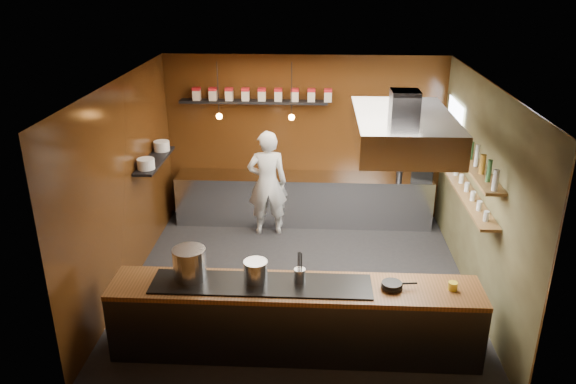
# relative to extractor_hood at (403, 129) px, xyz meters

# --- Properties ---
(floor) EXTENTS (5.00, 5.00, 0.00)m
(floor) POSITION_rel_extractor_hood_xyz_m (-1.30, 0.40, -2.51)
(floor) COLOR black
(floor) RESTS_ON ground
(back_wall) EXTENTS (5.00, 0.00, 5.00)m
(back_wall) POSITION_rel_extractor_hood_xyz_m (-1.30, 2.90, -1.01)
(back_wall) COLOR #40230B
(back_wall) RESTS_ON ground
(left_wall) EXTENTS (0.00, 5.00, 5.00)m
(left_wall) POSITION_rel_extractor_hood_xyz_m (-3.80, 0.40, -1.01)
(left_wall) COLOR #40230B
(left_wall) RESTS_ON ground
(right_wall) EXTENTS (0.00, 5.00, 5.00)m
(right_wall) POSITION_rel_extractor_hood_xyz_m (1.20, 0.40, -1.01)
(right_wall) COLOR #474228
(right_wall) RESTS_ON ground
(ceiling) EXTENTS (5.00, 5.00, 0.00)m
(ceiling) POSITION_rel_extractor_hood_xyz_m (-1.30, 0.40, 0.49)
(ceiling) COLOR silver
(ceiling) RESTS_ON back_wall
(window_pane) EXTENTS (0.00, 1.00, 1.00)m
(window_pane) POSITION_rel_extractor_hood_xyz_m (1.15, 2.10, -0.61)
(window_pane) COLOR white
(window_pane) RESTS_ON right_wall
(prep_counter) EXTENTS (4.60, 0.65, 0.90)m
(prep_counter) POSITION_rel_extractor_hood_xyz_m (-1.30, 2.57, -2.06)
(prep_counter) COLOR silver
(prep_counter) RESTS_ON floor
(pass_counter) EXTENTS (4.40, 0.72, 0.94)m
(pass_counter) POSITION_rel_extractor_hood_xyz_m (-1.30, -1.20, -2.04)
(pass_counter) COLOR #38383D
(pass_counter) RESTS_ON floor
(tin_shelf) EXTENTS (2.60, 0.26, 0.04)m
(tin_shelf) POSITION_rel_extractor_hood_xyz_m (-2.20, 2.76, -0.31)
(tin_shelf) COLOR black
(tin_shelf) RESTS_ON back_wall
(plate_shelf) EXTENTS (0.30, 1.40, 0.04)m
(plate_shelf) POSITION_rel_extractor_hood_xyz_m (-3.64, 1.40, -0.96)
(plate_shelf) COLOR black
(plate_shelf) RESTS_ON left_wall
(bottle_shelf_upper) EXTENTS (0.26, 2.80, 0.04)m
(bottle_shelf_upper) POSITION_rel_extractor_hood_xyz_m (1.04, 0.70, -0.59)
(bottle_shelf_upper) COLOR brown
(bottle_shelf_upper) RESTS_ON right_wall
(bottle_shelf_lower) EXTENTS (0.26, 2.80, 0.04)m
(bottle_shelf_lower) POSITION_rel_extractor_hood_xyz_m (1.04, 0.70, -1.06)
(bottle_shelf_lower) COLOR brown
(bottle_shelf_lower) RESTS_ON right_wall
(extractor_hood) EXTENTS (1.20, 2.00, 0.72)m
(extractor_hood) POSITION_rel_extractor_hood_xyz_m (0.00, 0.00, 0.00)
(extractor_hood) COLOR #38383D
(extractor_hood) RESTS_ON ceiling
(pendant_left) EXTENTS (0.10, 0.10, 0.95)m
(pendant_left) POSITION_rel_extractor_hood_xyz_m (-2.70, 2.10, -0.35)
(pendant_left) COLOR black
(pendant_left) RESTS_ON ceiling
(pendant_right) EXTENTS (0.10, 0.10, 0.95)m
(pendant_right) POSITION_rel_extractor_hood_xyz_m (-1.50, 2.10, -0.35)
(pendant_right) COLOR black
(pendant_right) RESTS_ON ceiling
(storage_tins) EXTENTS (2.43, 0.13, 0.22)m
(storage_tins) POSITION_rel_extractor_hood_xyz_m (-2.05, 2.76, -0.17)
(storage_tins) COLOR beige
(storage_tins) RESTS_ON tin_shelf
(plate_stacks) EXTENTS (0.26, 1.16, 0.16)m
(plate_stacks) POSITION_rel_extractor_hood_xyz_m (-3.64, 1.40, -0.86)
(plate_stacks) COLOR white
(plate_stacks) RESTS_ON plate_shelf
(bottles) EXTENTS (0.06, 2.66, 0.24)m
(bottles) POSITION_rel_extractor_hood_xyz_m (1.04, 0.70, -0.45)
(bottles) COLOR silver
(bottles) RESTS_ON bottle_shelf_upper
(wine_glasses) EXTENTS (0.07, 2.37, 0.13)m
(wine_glasses) POSITION_rel_extractor_hood_xyz_m (1.04, 0.70, -0.97)
(wine_glasses) COLOR silver
(wine_glasses) RESTS_ON bottle_shelf_lower
(stockpot_large) EXTENTS (0.45, 0.45, 0.38)m
(stockpot_large) POSITION_rel_extractor_hood_xyz_m (-2.56, -1.12, -1.37)
(stockpot_large) COLOR silver
(stockpot_large) RESTS_ON pass_counter
(stockpot_small) EXTENTS (0.32, 0.32, 0.27)m
(stockpot_small) POSITION_rel_extractor_hood_xyz_m (-1.77, -1.16, -1.43)
(stockpot_small) COLOR silver
(stockpot_small) RESTS_ON pass_counter
(utensil_crock) EXTENTS (0.14, 0.14, 0.17)m
(utensil_crock) POSITION_rel_extractor_hood_xyz_m (-1.25, -1.15, -1.48)
(utensil_crock) COLOR silver
(utensil_crock) RESTS_ON pass_counter
(frying_pan) EXTENTS (0.42, 0.25, 0.06)m
(frying_pan) POSITION_rel_extractor_hood_xyz_m (-0.17, -1.21, -1.53)
(frying_pan) COLOR black
(frying_pan) RESTS_ON pass_counter
(butter_jar) EXTENTS (0.14, 0.14, 0.10)m
(butter_jar) POSITION_rel_extractor_hood_xyz_m (0.53, -1.19, -1.54)
(butter_jar) COLOR gold
(butter_jar) RESTS_ON pass_counter
(espresso_machine) EXTENTS (0.44, 0.42, 0.37)m
(espresso_machine) POSITION_rel_extractor_hood_xyz_m (0.80, 2.52, -1.42)
(espresso_machine) COLOR black
(espresso_machine) RESTS_ON prep_counter
(chef) EXTENTS (0.74, 0.54, 1.87)m
(chef) POSITION_rel_extractor_hood_xyz_m (-1.92, 2.09, -1.57)
(chef) COLOR silver
(chef) RESTS_ON floor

